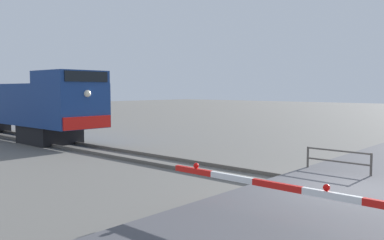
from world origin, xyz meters
The scene contains 6 objects.
ground_plane centered at (0.00, 0.00, 0.00)m, with size 160.00×160.00×0.00m, color #605E59.
rail_track_left centered at (-0.72, 0.00, 0.07)m, with size 0.08×80.00×0.15m, color #59544C.
rail_track_right centered at (0.72, 0.00, 0.07)m, with size 0.08×80.00×0.15m, color #59544C.
road_surface centered at (0.00, 0.00, 0.08)m, with size 36.00×4.80×0.17m, color #47474C.
locomotive centered at (0.00, 21.47, 2.09)m, with size 2.95×17.33×4.08m.
guard_railing centered at (2.39, 1.18, 0.61)m, with size 0.08×2.37×0.95m.
Camera 1 is at (-11.70, -4.47, 3.11)m, focal length 37.75 mm.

